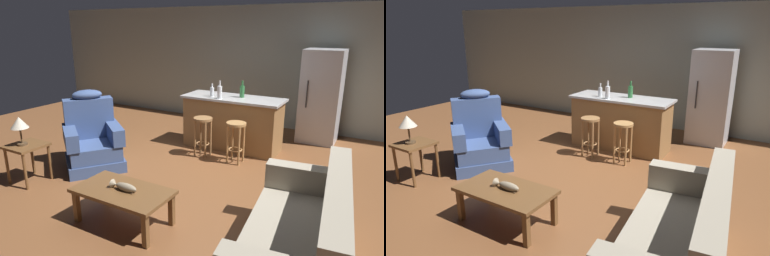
# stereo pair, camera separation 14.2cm
# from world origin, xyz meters

# --- Properties ---
(ground_plane) EXTENTS (12.00, 12.00, 0.00)m
(ground_plane) POSITION_xyz_m (0.00, 0.00, 0.00)
(ground_plane) COLOR brown
(back_wall) EXTENTS (12.00, 0.05, 2.60)m
(back_wall) POSITION_xyz_m (0.00, 3.12, 1.30)
(back_wall) COLOR #939E93
(back_wall) RESTS_ON ground_plane
(coffee_table) EXTENTS (1.10, 0.60, 0.42)m
(coffee_table) POSITION_xyz_m (-0.04, -1.60, 0.36)
(coffee_table) COLOR brown
(coffee_table) RESTS_ON ground_plane
(fish_figurine) EXTENTS (0.34, 0.10, 0.10)m
(fish_figurine) POSITION_xyz_m (-0.01, -1.61, 0.46)
(fish_figurine) COLOR #4C3823
(fish_figurine) RESTS_ON coffee_table
(couch) EXTENTS (1.05, 1.98, 0.94)m
(couch) POSITION_xyz_m (1.88, -1.45, 0.34)
(couch) COLOR #9E937F
(couch) RESTS_ON ground_plane
(recliner_near_lamp) EXTENTS (1.18, 1.18, 1.20)m
(recliner_near_lamp) POSITION_xyz_m (-1.58, -0.54, 0.42)
(recliner_near_lamp) COLOR #384C7A
(recliner_near_lamp) RESTS_ON ground_plane
(end_table) EXTENTS (0.48, 0.48, 0.56)m
(end_table) POSITION_xyz_m (-1.95, -1.43, 0.46)
(end_table) COLOR brown
(end_table) RESTS_ON ground_plane
(table_lamp) EXTENTS (0.24, 0.24, 0.41)m
(table_lamp) POSITION_xyz_m (-1.98, -1.47, 0.87)
(table_lamp) COLOR #4C3823
(table_lamp) RESTS_ON end_table
(kitchen_island) EXTENTS (1.80, 0.70, 0.95)m
(kitchen_island) POSITION_xyz_m (0.00, 1.35, 0.48)
(kitchen_island) COLOR olive
(kitchen_island) RESTS_ON ground_plane
(bar_stool_left) EXTENTS (0.32, 0.32, 0.68)m
(bar_stool_left) POSITION_xyz_m (-0.27, 0.72, 0.47)
(bar_stool_left) COLOR olive
(bar_stool_left) RESTS_ON ground_plane
(bar_stool_right) EXTENTS (0.32, 0.32, 0.68)m
(bar_stool_right) POSITION_xyz_m (0.34, 0.72, 0.47)
(bar_stool_right) COLOR #A87A47
(bar_stool_right) RESTS_ON ground_plane
(refrigerator) EXTENTS (0.70, 0.69, 1.76)m
(refrigerator) POSITION_xyz_m (1.29, 2.55, 0.88)
(refrigerator) COLOR #B7B7BC
(refrigerator) RESTS_ON ground_plane
(bottle_tall_green) EXTENTS (0.08, 0.08, 0.31)m
(bottle_tall_green) POSITION_xyz_m (-0.16, 1.11, 1.07)
(bottle_tall_green) COLOR silver
(bottle_tall_green) RESTS_ON kitchen_island
(bottle_short_amber) EXTENTS (0.07, 0.07, 0.24)m
(bottle_short_amber) POSITION_xyz_m (-0.36, 1.22, 1.04)
(bottle_short_amber) COLOR silver
(bottle_short_amber) RESTS_ON kitchen_island
(bottle_wine_dark) EXTENTS (0.08, 0.08, 0.29)m
(bottle_wine_dark) POSITION_xyz_m (0.14, 1.41, 1.06)
(bottle_wine_dark) COLOR #2D6B38
(bottle_wine_dark) RESTS_ON kitchen_island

